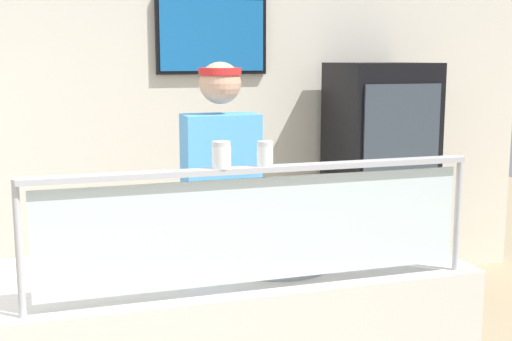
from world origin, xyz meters
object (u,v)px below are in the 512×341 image
(pizza_server, at_px, (270,257))
(worker_figure, at_px, (222,210))
(pizza_tray, at_px, (276,260))
(pepper_flake_shaker, at_px, (265,155))
(drink_fridge, at_px, (379,182))
(parmesan_shaker, at_px, (222,157))

(pizza_server, relative_size, worker_figure, 0.16)
(pizza_tray, distance_m, pepper_flake_shaker, 0.58)
(pepper_flake_shaker, bearing_deg, pizza_server, 67.10)
(pizza_tray, bearing_deg, drink_fridge, 51.88)
(drink_fridge, bearing_deg, parmesan_shaker, -129.32)
(pizza_tray, distance_m, pizza_server, 0.04)
(pepper_flake_shaker, xyz_separation_m, worker_figure, (0.13, 1.07, -0.44))
(pepper_flake_shaker, bearing_deg, parmesan_shaker, 180.00)
(pizza_server, xyz_separation_m, parmesan_shaker, (-0.27, -0.27, 0.46))
(pizza_tray, bearing_deg, parmesan_shaker, -136.25)
(pizza_tray, height_order, worker_figure, worker_figure)
(pizza_server, relative_size, parmesan_shaker, 3.01)
(pizza_server, bearing_deg, pepper_flake_shaker, -117.78)
(pepper_flake_shaker, relative_size, worker_figure, 0.05)
(parmesan_shaker, xyz_separation_m, worker_figure, (0.29, 1.07, -0.44))
(pizza_server, xyz_separation_m, pepper_flake_shaker, (-0.11, -0.27, 0.45))
(pizza_server, relative_size, pepper_flake_shaker, 3.19)
(drink_fridge, bearing_deg, pizza_tray, -128.12)
(parmesan_shaker, bearing_deg, pizza_server, 44.77)
(worker_figure, bearing_deg, pizza_server, -91.18)
(worker_figure, bearing_deg, pepper_flake_shaker, -96.94)
(pizza_server, relative_size, drink_fridge, 0.16)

